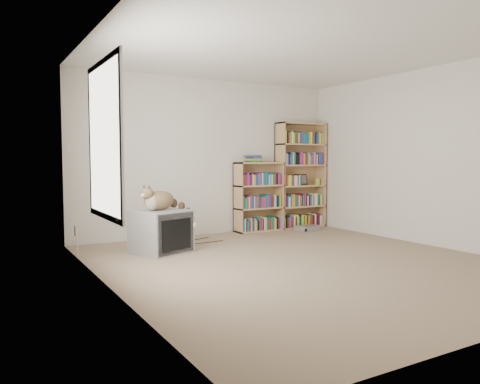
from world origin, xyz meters
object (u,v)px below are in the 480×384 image
crt_tv (161,232)px  bookcase_short (258,200)px  bookcase_tall (300,178)px  cat (164,203)px  dvd_player (308,228)px

crt_tv → bookcase_short: bearing=4.1°
crt_tv → bookcase_tall: (2.98, 0.96, 0.60)m
crt_tv → cat: 0.38m
dvd_player → bookcase_tall: bearing=52.2°
bookcase_short → cat: bearing=-154.7°
cat → bookcase_tall: (2.93, 0.97, 0.23)m
crt_tv → cat: (0.05, -0.01, 0.37)m
crt_tv → bookcase_short: bookcase_short is taller
bookcase_tall → bookcase_short: 0.94m
bookcase_short → dvd_player: bearing=-29.7°
cat → bookcase_short: 2.28m
bookcase_short → crt_tv: bearing=-155.5°
cat → bookcase_tall: bookcase_tall is taller
bookcase_tall → dvd_player: bearing=-109.3°
cat → dvd_player: bearing=-13.3°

